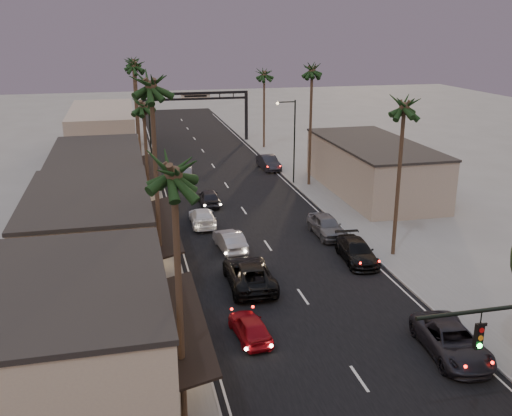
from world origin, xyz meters
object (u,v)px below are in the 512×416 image
palm_rc (264,71)px  palm_lb (151,80)px  oncoming_red (250,327)px  palm_ra (405,101)px  streetlight_right (292,135)px  arch (196,104)px  palm_la (173,163)px  palm_lc (143,101)px  oncoming_silver (230,240)px  palm_far (132,59)px  oncoming_pickup (249,274)px  curbside_near (452,341)px  palm_ld (135,62)px  curbside_black (357,251)px  palm_rb (312,66)px  streetlight_left (152,121)px

palm_rc → palm_lb: bearing=-112.3°
palm_rc → oncoming_red: 51.69m
palm_ra → streetlight_right: bearing=94.6°
arch → streetlight_right: 25.94m
palm_la → palm_lc: palm_la is taller
palm_ra → palm_rc: bearing=90.0°
oncoming_silver → palm_lc: bearing=-61.3°
palm_ra → palm_far: (-16.90, 54.00, 0.00)m
palm_ra → oncoming_silver: 16.25m
oncoming_pickup → curbside_near: bearing=130.3°
palm_ld → curbside_near: 47.70m
palm_rc → curbside_black: size_ratio=2.32×
palm_lb → oncoming_silver: bearing=46.3°
arch → oncoming_pickup: arch is taller
curbside_near → palm_lc: bearing=124.6°
palm_lc → palm_rb: bearing=24.9°
palm_lc → curbside_near: (14.08, -25.06, -9.68)m
palm_ld → palm_far: palm_ld is taller
oncoming_silver → palm_rb: bearing=-131.3°
curbside_black → oncoming_silver: bearing=158.0°
palm_rc → palm_far: 21.97m
palm_la → oncoming_pickup: size_ratio=2.13×
streetlight_right → oncoming_pickup: 26.01m
palm_rc → streetlight_right: bearing=-95.1°
palm_rc → palm_far: (-16.90, 14.00, 0.97)m
palm_la → palm_far: (0.30, 69.00, 0.00)m
streetlight_right → oncoming_silver: 20.37m
curbside_near → oncoming_pickup: bearing=134.3°
palm_la → palm_lb: size_ratio=0.87×
oncoming_silver → curbside_near: (8.52, -16.89, 0.03)m
streetlight_right → palm_la: bearing=-113.3°
palm_lb → streetlight_left: bearing=87.3°
streetlight_right → palm_ra: (1.68, -21.00, 6.11)m
palm_far → oncoming_pickup: size_ratio=2.13×
streetlight_right → oncoming_pickup: streetlight_right is taller
palm_rb → palm_far: 37.98m
palm_ld → oncoming_red: bearing=-83.9°
palm_la → oncoming_pickup: 17.22m
palm_lb → palm_ra: bearing=6.6°
palm_rb → oncoming_pickup: 27.92m
palm_lb → palm_lc: size_ratio=1.25×
palm_ra → curbside_near: bearing=-103.4°
arch → palm_rc: size_ratio=1.25×
streetlight_left → curbside_near: (12.40, -47.06, -4.54)m
palm_rc → curbside_black: 41.66m
oncoming_silver → palm_far: bearing=-89.6°
streetlight_right → streetlight_left: 18.99m
curbside_near → streetlight_left: bearing=110.0°
oncoming_red → palm_la: bearing=48.5°
palm_rb → oncoming_silver: (-11.64, -16.18, -11.65)m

